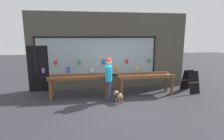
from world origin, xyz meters
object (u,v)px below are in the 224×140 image
(display_table_right, at_px, (146,78))
(sandwich_board_sign, at_px, (190,81))
(small_dog, at_px, (118,95))
(display_table_left, at_px, (79,80))
(person_browsing, at_px, (109,76))

(display_table_right, xyz_separation_m, sandwich_board_sign, (2.14, 0.06, -0.24))
(display_table_right, bearing_deg, small_dog, -148.27)
(display_table_left, xyz_separation_m, sandwich_board_sign, (4.97, 0.06, -0.26))
(display_table_right, distance_m, sandwich_board_sign, 2.15)
(display_table_left, distance_m, sandwich_board_sign, 4.98)
(display_table_left, bearing_deg, display_table_right, 0.02)
(display_table_right, relative_size, person_browsing, 1.40)
(display_table_right, bearing_deg, display_table_left, -179.98)
(display_table_right, distance_m, small_dog, 1.63)
(small_dog, relative_size, sandwich_board_sign, 0.55)
(person_browsing, height_order, sandwich_board_sign, person_browsing)
(display_table_left, relative_size, sandwich_board_sign, 2.45)
(small_dog, distance_m, sandwich_board_sign, 3.59)
(person_browsing, distance_m, sandwich_board_sign, 3.90)
(display_table_left, xyz_separation_m, small_dog, (1.50, -0.82, -0.46))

